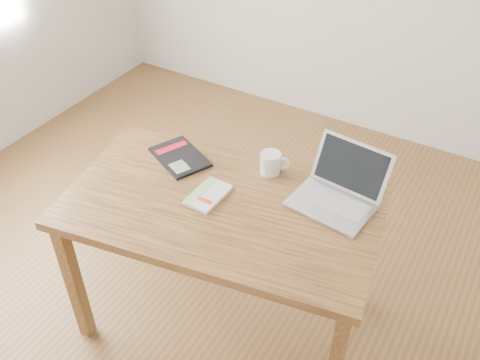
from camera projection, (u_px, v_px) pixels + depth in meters
The scene contains 6 objects.
room at pixel (174, 61), 1.81m from camera, with size 4.04×4.04×2.70m.
desk at pixel (222, 220), 2.21m from camera, with size 1.38×0.93×0.75m.
white_guidebook at pixel (208, 195), 2.18m from camera, with size 0.13×0.20×0.02m.
black_guidebook at pixel (180, 157), 2.39m from camera, with size 0.32×0.28×0.01m.
laptop at pixel (338, 191), 2.14m from camera, with size 0.35×0.34×0.21m.
coffee_mug at pixel (271, 163), 2.28m from camera, with size 0.12×0.09×0.10m.
Camera 1 is at (0.97, -1.32, 2.18)m, focal length 40.00 mm.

